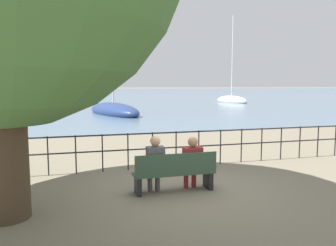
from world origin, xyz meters
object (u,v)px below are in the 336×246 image
(seated_person_left, at_px, (155,161))
(harbor_lighthouse, at_px, (15,66))
(sailboat_2, at_px, (231,100))
(seated_person_right, at_px, (192,160))
(sailboat_0, at_px, (113,110))
(park_bench, at_px, (175,173))
(sailboat_1, at_px, (46,100))

(seated_person_left, bearing_deg, harbor_lighthouse, 100.47)
(seated_person_left, relative_size, harbor_lighthouse, 0.07)
(seated_person_left, distance_m, harbor_lighthouse, 110.66)
(sailboat_2, bearing_deg, seated_person_right, -125.16)
(sailboat_2, distance_m, harbor_lighthouse, 83.34)
(sailboat_0, bearing_deg, seated_person_right, -106.55)
(harbor_lighthouse, bearing_deg, sailboat_2, -61.25)
(park_bench, relative_size, harbor_lighthouse, 0.10)
(seated_person_right, xyz_separation_m, harbor_lighthouse, (-20.92, 108.52, 8.14))
(seated_person_right, relative_size, harbor_lighthouse, 0.06)
(sailboat_0, bearing_deg, sailboat_2, 23.92)
(sailboat_1, height_order, harbor_lighthouse, harbor_lighthouse)
(seated_person_left, bearing_deg, seated_person_right, 0.05)
(park_bench, xyz_separation_m, seated_person_right, (0.43, 0.08, 0.25))
(sailboat_1, relative_size, harbor_lighthouse, 0.51)
(seated_person_left, distance_m, sailboat_2, 40.95)
(park_bench, xyz_separation_m, sailboat_1, (-6.21, 43.58, -0.09))
(seated_person_left, relative_size, sailboat_0, 0.10)
(park_bench, relative_size, seated_person_left, 1.44)
(sailboat_0, distance_m, sailboat_2, 23.76)
(sailboat_1, bearing_deg, sailboat_0, -77.90)
(seated_person_right, distance_m, sailboat_1, 44.01)
(sailboat_1, relative_size, sailboat_2, 0.77)
(sailboat_1, distance_m, sailboat_2, 26.73)
(seated_person_left, xyz_separation_m, harbor_lighthouse, (-20.06, 108.53, 8.11))
(seated_person_right, xyz_separation_m, sailboat_1, (-6.65, 43.50, -0.34))
(seated_person_right, xyz_separation_m, sailboat_2, (18.96, 35.83, -0.33))
(sailboat_2, relative_size, harbor_lighthouse, 0.66)
(sailboat_2, bearing_deg, sailboat_0, -148.20)
(harbor_lighthouse, bearing_deg, sailboat_1, -77.62)
(seated_person_right, bearing_deg, sailboat_1, 98.69)
(seated_person_left, height_order, seated_person_right, seated_person_left)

